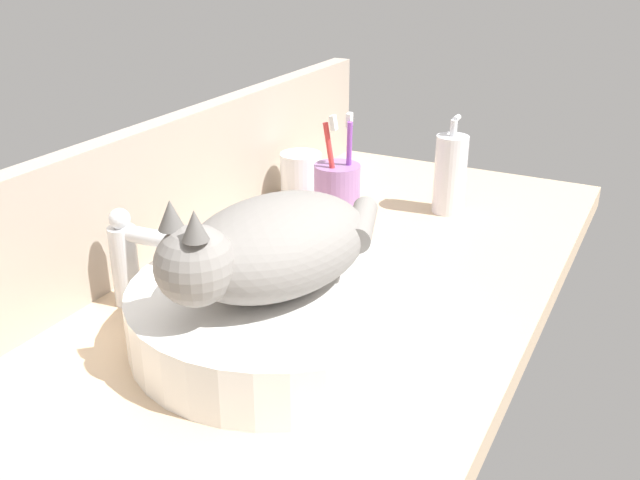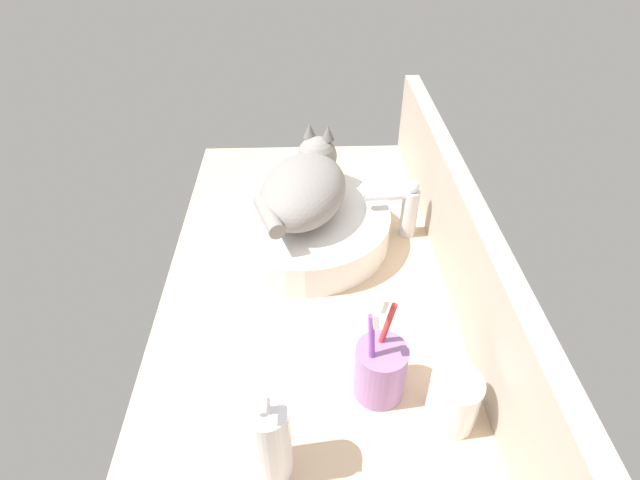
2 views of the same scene
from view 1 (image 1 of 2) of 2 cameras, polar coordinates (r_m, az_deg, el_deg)
The scene contains 8 objects.
ground_plane at distance 103.89cm, azimuth 0.89°, elevation -4.10°, with size 119.84×58.35×4.00cm, color #D1B28E.
backsplash_panel at distance 112.89cm, azimuth -11.64°, elevation 4.48°, with size 119.84×3.60×20.44cm, color #AD9E8E.
sink_basin at distance 87.10cm, azimuth -3.26°, elevation -5.83°, with size 36.42×36.42×7.15cm, color white.
cat at distance 82.00cm, azimuth -4.06°, elevation -0.51°, with size 30.78×23.06×14.00cm.
faucet at distance 96.22cm, azimuth -14.89°, elevation -1.16°, with size 3.60×11.85×13.60cm.
soap_dispenser at distance 127.05cm, azimuth 10.38°, elevation 5.23°, with size 5.65×5.65×17.14cm.
toothbrush_cup at distance 122.48cm, azimuth 1.39°, elevation 3.97°, with size 7.95×7.95×18.68cm.
water_glass at distance 131.69cm, azimuth -1.53°, elevation 4.85°, with size 7.56×7.56×8.94cm.
Camera 1 is at (-82.35, -40.81, 46.44)cm, focal length 40.00 mm.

